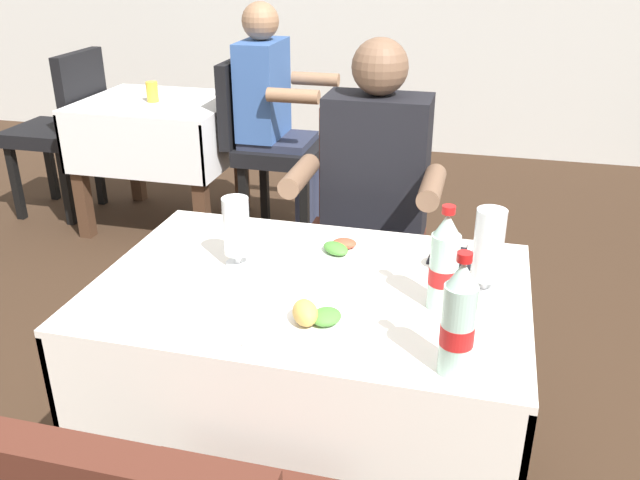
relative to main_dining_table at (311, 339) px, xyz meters
name	(u,v)px	position (x,y,z in m)	size (l,w,h in m)	color
ground_plane	(337,480)	(0.06, 0.06, -0.55)	(11.00, 11.00, 0.00)	#382619
main_dining_table	(311,339)	(0.00, 0.00, 0.00)	(1.12, 0.77, 0.73)	white
chair_far_diner_seat	(364,229)	(0.00, 0.77, 0.00)	(0.44, 0.50, 0.97)	#4C2319
seated_diner_far	(372,201)	(0.05, 0.67, 0.16)	(0.50, 0.46, 1.26)	#282D42
plate_near_camera	(311,320)	(0.06, -0.21, 0.19)	(0.24, 0.24, 0.07)	white
plate_far_diner	(338,252)	(0.03, 0.18, 0.19)	(0.23, 0.23, 0.04)	white
beer_glass_left	(488,250)	(0.44, 0.07, 0.29)	(0.08, 0.08, 0.22)	white
beer_glass_middle	(237,231)	(-0.22, 0.06, 0.28)	(0.07, 0.07, 0.20)	white
cola_bottle_primary	(444,264)	(0.34, -0.04, 0.29)	(0.07, 0.07, 0.27)	silver
cola_bottle_secondary	(458,322)	(0.39, -0.30, 0.30)	(0.07, 0.07, 0.28)	silver
napkin_cutlery_set	(461,257)	(0.37, 0.24, 0.18)	(0.18, 0.19, 0.01)	black
background_dining_table	(161,135)	(-1.37, 1.84, -0.02)	(0.83, 0.72, 0.73)	white
background_chair_left	(63,124)	(-1.99, 1.84, 0.00)	(0.50, 0.44, 0.97)	black
background_chair_right	(266,139)	(-0.75, 1.84, 0.00)	(0.50, 0.44, 0.97)	black
background_patron	(274,111)	(-0.70, 1.84, 0.16)	(0.46, 0.50, 1.26)	#282D42
background_table_tumbler	(152,92)	(-1.38, 1.80, 0.23)	(0.06, 0.06, 0.11)	gold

